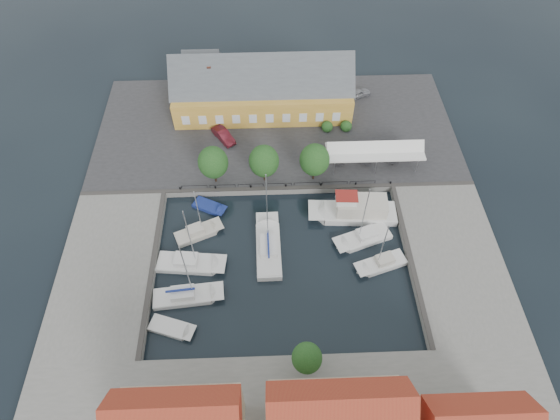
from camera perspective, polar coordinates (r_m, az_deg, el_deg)
The scene contains 19 objects.
ground at distance 61.15m, azimuth 0.20°, elevation -5.30°, with size 140.00×140.00×0.00m, color black.
north_quay at distance 75.74m, azimuth -0.47°, elevation 9.70°, with size 56.00×26.00×1.00m, color #2D2D30.
west_quay at distance 63.10m, azimuth -20.26°, elevation -6.86°, with size 12.00×24.00×1.00m, color slate.
east_quay at distance 64.08m, azimuth 20.44°, elevation -5.63°, with size 12.00×24.00×1.00m, color slate.
quay_edge_fittings at distance 62.99m, azimuth 0.06°, elevation -1.14°, with size 56.00×24.72×0.40m.
warehouse at distance 77.33m, azimuth -2.60°, elevation 14.48°, with size 28.56×14.00×9.55m.
tent_canopy at distance 69.12m, azimuth 11.51°, elevation 7.01°, with size 14.00×4.00×2.83m.
quay_trees at distance 64.78m, azimuth -1.97°, elevation 5.98°, with size 18.20×4.20×6.30m.
car_silver at distance 81.97m, azimuth 9.54°, elevation 13.87°, with size 1.71×4.25×1.45m, color #A0A2A7.
car_red at distance 73.49m, azimuth -6.90°, elevation 9.02°, with size 1.64×4.69×1.55m, color #54131D.
center_sailboat at distance 61.21m, azimuth -1.42°, elevation -4.61°, with size 3.25×10.43×13.97m.
trawler at distance 64.77m, azimuth 9.26°, elevation -0.10°, with size 12.38×4.27×5.00m.
east_boat_a at distance 63.12m, azimuth 10.15°, elevation -3.42°, with size 8.17×5.02×11.17m.
east_boat_b at distance 61.36m, azimuth 12.27°, elevation -6.45°, with size 7.05×4.18×9.49m.
west_boat_b at distance 63.58m, azimuth -9.96°, elevation -2.80°, with size 6.76×4.59×9.14m.
west_boat_c at distance 61.08m, azimuth -10.93°, elevation -6.46°, with size 9.09×3.72×11.89m.
west_boat_d at distance 58.82m, azimuth -11.30°, elevation -10.28°, with size 8.82×3.39×11.50m.
launch_sw at distance 57.53m, azimuth -13.09°, elevation -13.87°, with size 5.78×3.68×0.98m.
launch_nw at distance 66.26m, azimuth -8.63°, elevation 0.35°, with size 5.09×3.84×0.88m.
Camera 1 is at (-1.41, -33.03, 51.44)m, focal length 30.00 mm.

